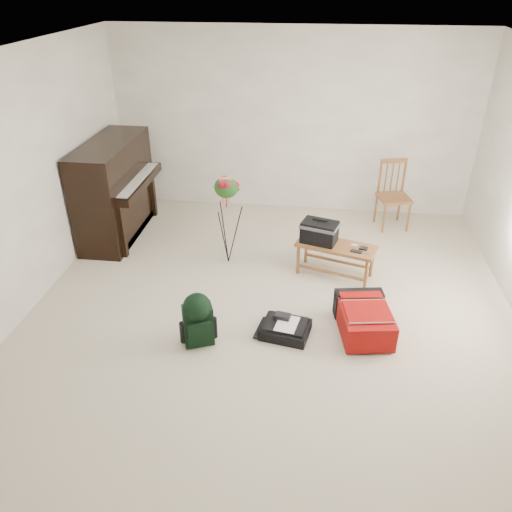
# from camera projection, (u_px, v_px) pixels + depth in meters

# --- Properties ---
(floor) EXTENTS (5.00, 5.50, 0.01)m
(floor) POSITION_uv_depth(u_px,v_px,m) (270.00, 316.00, 5.13)
(floor) COLOR beige
(floor) RESTS_ON ground
(ceiling) EXTENTS (5.00, 5.50, 0.01)m
(ceiling) POSITION_uv_depth(u_px,v_px,m) (275.00, 58.00, 3.88)
(ceiling) COLOR white
(ceiling) RESTS_ON wall_back
(wall_back) EXTENTS (5.00, 0.04, 2.50)m
(wall_back) POSITION_uv_depth(u_px,v_px,m) (292.00, 123.00, 6.86)
(wall_back) COLOR white
(wall_back) RESTS_ON floor
(wall_left) EXTENTS (0.04, 5.50, 2.50)m
(wall_left) POSITION_uv_depth(u_px,v_px,m) (13.00, 191.00, 4.78)
(wall_left) COLOR white
(wall_left) RESTS_ON floor
(piano) EXTENTS (0.71, 1.50, 1.25)m
(piano) POSITION_uv_depth(u_px,v_px,m) (116.00, 191.00, 6.44)
(piano) COLOR black
(piano) RESTS_ON floor
(bench) EXTENTS (0.95, 0.60, 0.68)m
(bench) POSITION_uv_depth(u_px,v_px,m) (324.00, 238.00, 5.59)
(bench) COLOR #975C31
(bench) RESTS_ON floor
(dining_chair) EXTENTS (0.48, 0.48, 0.91)m
(dining_chair) POSITION_uv_depth(u_px,v_px,m) (394.00, 195.00, 6.72)
(dining_chair) COLOR #975C31
(dining_chair) RESTS_ON floor
(red_suitcase) EXTENTS (0.57, 0.76, 0.30)m
(red_suitcase) POSITION_uv_depth(u_px,v_px,m) (364.00, 316.00, 4.87)
(red_suitcase) COLOR #A9070F
(red_suitcase) RESTS_ON floor
(black_duffel) EXTENTS (0.51, 0.44, 0.19)m
(black_duffel) POSITION_uv_depth(u_px,v_px,m) (285.00, 328.00, 4.84)
(black_duffel) COLOR black
(black_duffel) RESTS_ON floor
(green_backpack) EXTENTS (0.32, 0.30, 0.54)m
(green_backpack) POSITION_uv_depth(u_px,v_px,m) (198.00, 317.00, 4.62)
(green_backpack) COLOR black
(green_backpack) RESTS_ON floor
(flower_stand) EXTENTS (0.39, 0.39, 1.12)m
(flower_stand) POSITION_uv_depth(u_px,v_px,m) (227.00, 221.00, 5.81)
(flower_stand) COLOR black
(flower_stand) RESTS_ON floor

